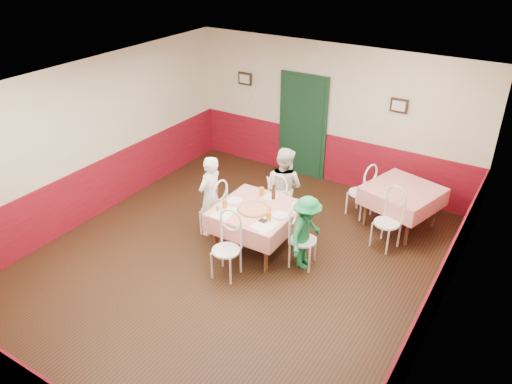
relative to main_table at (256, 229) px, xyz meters
The scene contains 38 objects.
floor 0.70m from the main_table, 96.03° to the right, with size 7.00×7.00×0.00m, color black.
ceiling 2.49m from the main_table, 96.03° to the right, with size 7.00×7.00×0.00m, color white.
back_wall 3.09m from the main_table, 91.21° to the left, with size 6.00×0.10×2.80m, color beige.
front_wall 4.21m from the main_table, 90.86° to the right, with size 6.00×0.10×2.80m, color beige.
left_wall 3.28m from the main_table, 169.21° to the right, with size 0.10×7.00×2.80m, color beige.
right_wall 3.17m from the main_table, 11.23° to the right, with size 0.10×7.00×2.80m, color beige.
wainscot_back 2.90m from the main_table, 91.22° to the left, with size 6.00×0.03×1.00m, color maroon.
wainscot_left 3.10m from the main_table, 169.16° to the right, with size 0.03×7.00×1.00m, color maroon.
wainscot_right 2.98m from the main_table, 11.29° to the right, with size 0.03×7.00×1.00m, color maroon.
door 3.02m from the main_table, 103.00° to the left, with size 0.96×0.06×2.10m, color black.
picture_left 3.83m from the main_table, 125.72° to the left, with size 0.32×0.03×0.26m, color black.
picture_right 3.45m from the main_table, 66.63° to the left, with size 0.32×0.03×0.26m, color black.
thermostat 3.65m from the main_table, 124.38° to the left, with size 0.10×0.03×0.10m, color white.
main_table is the anchor object (origin of this frame).
second_table 2.61m from the main_table, 47.01° to the left, with size 1.12×1.12×0.77m, color red.
chair_left 0.85m from the main_table, behind, with size 0.42×0.42×0.90m, color white, non-canonical shape.
chair_right 0.85m from the main_table, ahead, with size 0.42×0.42×0.90m, color white, non-canonical shape.
chair_far 0.85m from the main_table, 90.10° to the left, with size 0.42×0.42×0.90m, color white, non-canonical shape.
chair_near 0.85m from the main_table, 89.90° to the right, with size 0.42×0.42×0.90m, color white, non-canonical shape.
chair_second_a 2.17m from the main_table, 61.66° to the left, with size 0.42×0.42×0.90m, color white, non-canonical shape.
chair_second_b 2.12m from the main_table, 33.08° to the left, with size 0.42×0.42×0.90m, color white, non-canonical shape.
pizza 0.41m from the main_table, 92.23° to the right, with size 0.50×0.50×0.03m, color #B74723.
plate_left 0.57m from the main_table, behind, with size 0.25×0.25×0.01m, color white.
plate_right 0.59m from the main_table, ahead, with size 0.25×0.25×0.01m, color white.
plate_far 0.57m from the main_table, 86.92° to the left, with size 0.25×0.25×0.01m, color white.
glass_a 0.67m from the main_table, 148.98° to the right, with size 0.07×0.07×0.14m, color #BF7219.
glass_b 0.62m from the main_table, 30.77° to the right, with size 0.08×0.08×0.14m, color #BF7219.
glass_c 0.63m from the main_table, 109.00° to the left, with size 0.08×0.08×0.15m, color #BF7219.
beer_bottle 0.64m from the main_table, 75.47° to the left, with size 0.07×0.07×0.24m, color #381C0A.
shaker_a 0.71m from the main_table, 135.53° to the right, with size 0.04×0.04×0.09m, color silver.
shaker_b 0.71m from the main_table, 130.17° to the right, with size 0.04×0.04×0.09m, color silver.
shaker_c 0.75m from the main_table, 140.53° to the right, with size 0.04×0.04×0.09m, color #B23319.
menu_left 0.65m from the main_table, 133.47° to the right, with size 0.30×0.40×0.00m, color white.
menu_right 0.65m from the main_table, 42.35° to the right, with size 0.30×0.40×0.00m, color white.
wallet 0.57m from the main_table, 43.20° to the right, with size 0.11×0.09×0.02m, color black.
diner_left 0.96m from the main_table, behind, with size 0.52×0.34×1.43m, color gray.
diner_far 0.97m from the main_table, 90.10° to the left, with size 0.71×0.55×1.46m, color gray.
diner_right 0.93m from the main_table, ahead, with size 0.78×0.45×1.21m, color gray.
Camera 1 is at (3.67, -5.20, 4.75)m, focal length 35.00 mm.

